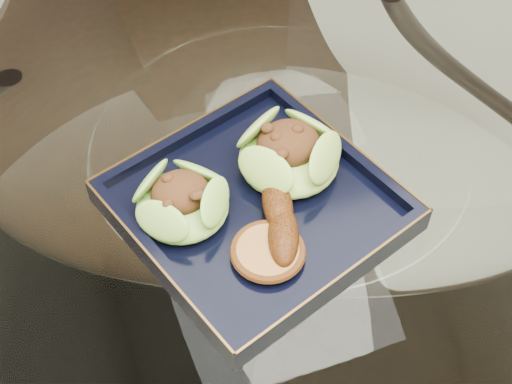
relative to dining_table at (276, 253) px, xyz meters
name	(u,v)px	position (x,y,z in m)	size (l,w,h in m)	color
dining_table	(276,253)	(0.00, 0.00, 0.00)	(1.13, 1.13, 0.77)	white
dining_chair	(195,104)	(0.00, 0.42, -0.10)	(0.46, 0.46, 0.89)	black
navy_plate	(256,209)	(-0.04, -0.05, 0.17)	(0.27, 0.27, 0.02)	black
lettuce_wrap_left	(182,203)	(-0.12, -0.03, 0.20)	(0.10, 0.10, 0.04)	#71AB31
lettuce_wrap_right	(289,155)	(0.01, -0.01, 0.20)	(0.11, 0.11, 0.04)	#6EA02E
roasted_plantain	(277,204)	(-0.03, -0.07, 0.20)	(0.15, 0.03, 0.03)	#602B0A
crumb_patty	(268,253)	(-0.06, -0.12, 0.19)	(0.07, 0.07, 0.01)	#A16C35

